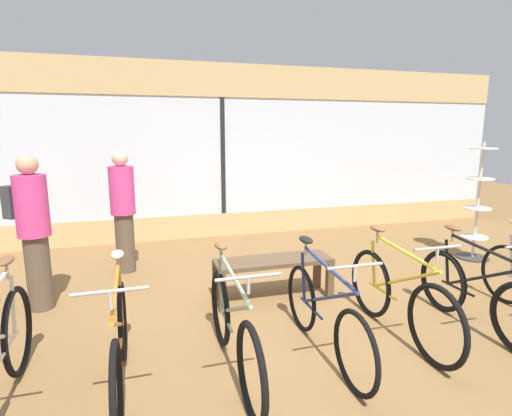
% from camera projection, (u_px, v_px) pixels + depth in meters
% --- Properties ---
extents(ground_plane, '(24.00, 24.00, 0.00)m').
position_uv_depth(ground_plane, '(300.00, 325.00, 4.15)').
color(ground_plane, olive).
extents(shop_back_wall, '(12.00, 0.08, 3.20)m').
position_uv_depth(shop_back_wall, '(223.00, 150.00, 7.43)').
color(shop_back_wall, tan).
rests_on(shop_back_wall, ground_plane).
extents(bicycle_left, '(0.46, 1.74, 1.03)m').
position_uv_depth(bicycle_left, '(120.00, 345.00, 3.04)').
color(bicycle_left, black).
rests_on(bicycle_left, ground_plane).
extents(bicycle_center_left, '(0.46, 1.77, 1.03)m').
position_uv_depth(bicycle_center_left, '(233.00, 330.00, 3.27)').
color(bicycle_center_left, black).
rests_on(bicycle_center_left, ground_plane).
extents(bicycle_center, '(0.46, 1.71, 1.01)m').
position_uv_depth(bicycle_center, '(324.00, 315.00, 3.54)').
color(bicycle_center, black).
rests_on(bicycle_center, ground_plane).
extents(bicycle_center_right, '(0.46, 1.74, 1.05)m').
position_uv_depth(bicycle_center_right, '(398.00, 298.00, 3.86)').
color(bicycle_center_right, black).
rests_on(bicycle_center_right, ground_plane).
extents(bicycle_right, '(0.46, 1.67, 1.02)m').
position_uv_depth(bicycle_right, '(477.00, 295.00, 4.00)').
color(bicycle_right, black).
rests_on(bicycle_right, ground_plane).
extents(accessory_rack, '(0.48, 0.48, 1.83)m').
position_uv_depth(accessory_rack, '(477.00, 212.00, 6.22)').
color(accessory_rack, '#333333').
rests_on(accessory_rack, ground_plane).
extents(display_bench, '(1.40, 0.44, 0.49)m').
position_uv_depth(display_bench, '(273.00, 266.00, 4.76)').
color(display_bench, brown).
rests_on(display_bench, ground_plane).
extents(customer_near_rack, '(0.47, 0.47, 1.73)m').
position_uv_depth(customer_near_rack, '(123.00, 209.00, 5.60)').
color(customer_near_rack, brown).
rests_on(customer_near_rack, ground_plane).
extents(customer_by_window, '(0.56, 0.52, 1.75)m').
position_uv_depth(customer_by_window, '(33.00, 228.00, 4.39)').
color(customer_by_window, brown).
rests_on(customer_by_window, ground_plane).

